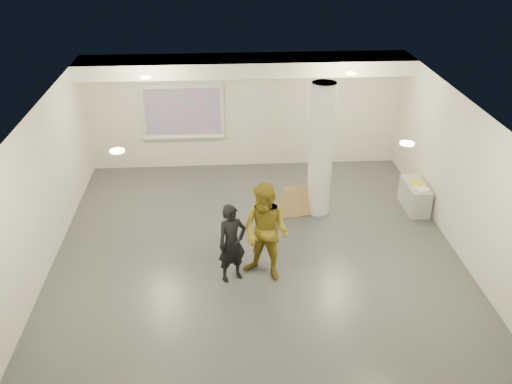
{
  "coord_description": "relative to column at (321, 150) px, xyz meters",
  "views": [
    {
      "loc": [
        -0.66,
        -9.45,
        6.29
      ],
      "look_at": [
        0.0,
        0.4,
        1.25
      ],
      "focal_mm": 40.0,
      "sensor_mm": 36.0,
      "label": 1
    }
  ],
  "objects": [
    {
      "name": "wall_front",
      "position": [
        -1.5,
        -6.3,
        0.0
      ],
      "size": [
        8.0,
        0.01,
        3.0
      ],
      "primitive_type": "cube",
      "color": "silver",
      "rests_on": "floor"
    },
    {
      "name": "downlight_nw",
      "position": [
        -3.7,
        0.7,
        1.48
      ],
      "size": [
        0.22,
        0.22,
        0.02
      ],
      "primitive_type": "cylinder",
      "color": "#FFDF98",
      "rests_on": "ceiling"
    },
    {
      "name": "postit_pad",
      "position": [
        2.23,
        0.01,
        -0.87
      ],
      "size": [
        0.22,
        0.29,
        0.03
      ],
      "primitive_type": "cube",
      "rotation": [
        0.0,
        0.0,
        -0.09
      ],
      "color": "#D5DB03",
      "rests_on": "credenza"
    },
    {
      "name": "soffit_band",
      "position": [
        -1.5,
        2.15,
        1.32
      ],
      "size": [
        8.0,
        1.1,
        0.36
      ],
      "primitive_type": "cube",
      "color": "silver",
      "rests_on": "ceiling"
    },
    {
      "name": "floor",
      "position": [
        -1.5,
        -1.8,
        -1.5
      ],
      "size": [
        8.0,
        9.0,
        0.01
      ],
      "primitive_type": "cube",
      "color": "#3A3C42",
      "rests_on": "ground"
    },
    {
      "name": "woman",
      "position": [
        -2.01,
        -2.47,
        -0.74
      ],
      "size": [
        0.66,
        0.56,
        1.53
      ],
      "primitive_type": "imported",
      "rotation": [
        0.0,
        0.0,
        0.43
      ],
      "color": "black",
      "rests_on": "floor"
    },
    {
      "name": "credenza",
      "position": [
        2.22,
        -0.01,
        -1.19
      ],
      "size": [
        0.45,
        1.06,
        0.62
      ],
      "primitive_type": "cube",
      "rotation": [
        0.0,
        0.0,
        -0.0
      ],
      "color": "#96989B",
      "rests_on": "floor"
    },
    {
      "name": "downlight_sw",
      "position": [
        -3.7,
        -3.3,
        1.48
      ],
      "size": [
        0.22,
        0.22,
        0.02
      ],
      "primitive_type": "cylinder",
      "color": "#FFDF98",
      "rests_on": "ceiling"
    },
    {
      "name": "ceiling",
      "position": [
        -1.5,
        -1.8,
        1.5
      ],
      "size": [
        8.0,
        9.0,
        0.01
      ],
      "primitive_type": "cube",
      "color": "white",
      "rests_on": "floor"
    },
    {
      "name": "column",
      "position": [
        0.0,
        0.0,
        0.0
      ],
      "size": [
        0.52,
        0.52,
        3.0
      ],
      "primitive_type": "cylinder",
      "color": "silver",
      "rests_on": "floor"
    },
    {
      "name": "cardboard_back",
      "position": [
        -0.47,
        -0.12,
        -1.16
      ],
      "size": [
        0.65,
        0.31,
        0.68
      ],
      "primitive_type": "cube",
      "rotation": [
        -0.26,
        0.0,
        0.12
      ],
      "color": "olive",
      "rests_on": "floor"
    },
    {
      "name": "cardboard_front",
      "position": [
        -0.66,
        -0.2,
        -1.23
      ],
      "size": [
        0.5,
        0.19,
        0.54
      ],
      "primitive_type": "cube",
      "rotation": [
        -0.22,
        0.0,
        0.05
      ],
      "color": "olive",
      "rests_on": "floor"
    },
    {
      "name": "wall_left",
      "position": [
        -5.5,
        -1.8,
        0.0
      ],
      "size": [
        0.01,
        9.0,
        3.0
      ],
      "primitive_type": "cube",
      "color": "silver",
      "rests_on": "floor"
    },
    {
      "name": "man",
      "position": [
        -1.39,
        -2.42,
        -0.55
      ],
      "size": [
        1.16,
        1.09,
        1.89
      ],
      "primitive_type": "imported",
      "rotation": [
        0.0,
        0.0,
        -0.55
      ],
      "color": "olive",
      "rests_on": "floor"
    },
    {
      "name": "downlight_ne",
      "position": [
        0.7,
        0.7,
        1.48
      ],
      "size": [
        0.22,
        0.22,
        0.02
      ],
      "primitive_type": "cylinder",
      "color": "#FFDF98",
      "rests_on": "ceiling"
    },
    {
      "name": "downlight_se",
      "position": [
        0.7,
        -3.3,
        1.48
      ],
      "size": [
        0.22,
        0.22,
        0.02
      ],
      "primitive_type": "cylinder",
      "color": "#FFDF98",
      "rests_on": "ceiling"
    },
    {
      "name": "wall_back",
      "position": [
        -1.5,
        2.7,
        0.0
      ],
      "size": [
        8.0,
        0.01,
        3.0
      ],
      "primitive_type": "cube",
      "color": "silver",
      "rests_on": "floor"
    },
    {
      "name": "wall_right",
      "position": [
        2.5,
        -1.8,
        0.0
      ],
      "size": [
        0.01,
        9.0,
        3.0
      ],
      "primitive_type": "cube",
      "color": "silver",
      "rests_on": "floor"
    },
    {
      "name": "projection_screen",
      "position": [
        -3.1,
        2.65,
        0.03
      ],
      "size": [
        2.1,
        0.13,
        1.42
      ],
      "color": "white",
      "rests_on": "wall_back"
    },
    {
      "name": "papers_stack",
      "position": [
        2.26,
        -0.25,
        -0.87
      ],
      "size": [
        0.33,
        0.38,
        0.02
      ],
      "primitive_type": "cube",
      "rotation": [
        0.0,
        0.0,
        0.27
      ],
      "color": "white",
      "rests_on": "credenza"
    }
  ]
}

